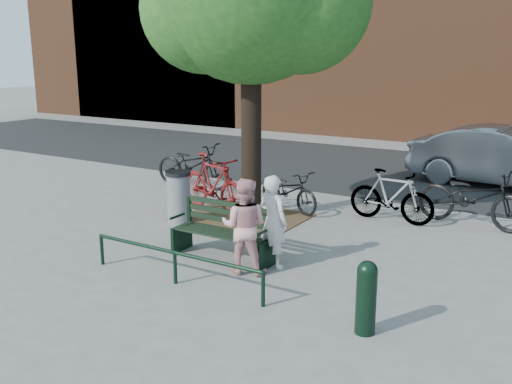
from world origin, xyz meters
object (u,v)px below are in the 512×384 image
Objects in this scene: person_left at (273,221)px; litter_bin at (179,197)px; person_right at (244,226)px; bicycle_c at (289,190)px; parked_car at (505,158)px; bollard at (366,295)px; park_bench at (224,230)px.

litter_bin is (-2.82, 1.15, -0.22)m from person_left.
person_left is 0.51m from person_right.
litter_bin is at bearing -8.95° from person_left.
bicycle_c is 0.37× the size of parked_car.
bollard is at bearing -27.10° from litter_bin.
person_left reaches higher than litter_bin.
litter_bin is 0.23× the size of parked_car.
person_right reaches higher than person_left.
park_bench is 2.30m from litter_bin.
park_bench is 1.88× the size of bollard.
person_left is at bearing 4.65° from park_bench.
park_bench is 3.20m from bollard.
person_left is 8.13m from parked_car.
person_right is 0.87× the size of bicycle_c.
park_bench is 3.15m from bicycle_c.
park_bench is at bearing 17.91° from person_left.
park_bench reaches higher than bollard.
person_right is at bearing 168.03° from parked_car.
person_left is 3.34m from bicycle_c.
parked_car reaches higher than person_left.
person_left reaches higher than bicycle_c.
person_left reaches higher than park_bench.
parked_car reaches higher than bicycle_c.
bollard is 0.54× the size of bicycle_c.
parked_car is at bearing -125.23° from person_right.
bollard is 0.20× the size of parked_car.
bollard is at bearing -123.02° from bicycle_c.
person_right is at bearing 74.15° from person_left.
litter_bin is at bearing 152.90° from bollard.
park_bench is at bearing -152.21° from bicycle_c.
bicycle_c is (-3.40, 4.38, -0.05)m from bollard.
person_right reaches higher than bollard.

